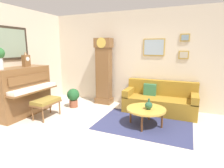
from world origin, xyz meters
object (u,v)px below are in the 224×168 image
Objects in this scene: couch at (160,101)px; mantel_clock at (26,60)px; coffee_table at (146,110)px; potted_plant at (73,97)px; grandfather_clock at (104,73)px; green_jug at (149,105)px; piano_bench at (46,102)px; piano at (22,91)px.

couch is 5.00× the size of mantel_clock.
potted_plant is (-2.27, 0.43, -0.05)m from coffee_table.
grandfather_clock is 3.62× the size of potted_plant.
green_jug is at bearing 6.00° from mantel_clock.
potted_plant reaches higher than coffee_table.
piano_bench is at bearing -11.38° from mantel_clock.
couch is at bearing -3.89° from grandfather_clock.
piano is 0.76× the size of couch.
coffee_table is at bearing 6.82° from mantel_clock.
grandfather_clock is 5.34× the size of mantel_clock.
mantel_clock reaches higher than couch.
coffee_table is 0.14m from green_jug.
piano reaches higher than green_jug.
grandfather_clock is 2.06m from coffee_table.
piano is at bearing -169.54° from coffee_table.
mantel_clock reaches higher than piano.
mantel_clock is (-3.12, -0.37, 1.05)m from coffee_table.
piano_bench is 0.34× the size of grandfather_clock.
potted_plant is at bearing 81.29° from piano_bench.
grandfather_clock is at bearing 64.26° from piano_bench.
mantel_clock reaches higher than piano_bench.
couch is (1.75, -0.12, -0.65)m from grandfather_clock.
grandfather_clock is (1.52, 1.73, 0.33)m from piano.
green_jug is at bearing -94.36° from couch.
piano is 1.36m from potted_plant.
piano reaches higher than piano_bench.
green_jug is (1.67, -1.19, -0.47)m from grandfather_clock.
coffee_table is 3.67× the size of green_jug.
couch is 7.92× the size of green_jug.
potted_plant is at bearing -165.93° from couch.
green_jug reaches higher than coffee_table.
couch is at bearing 23.31° from mantel_clock.
grandfather_clock is 1.17m from potted_plant.
mantel_clock reaches higher than green_jug.
green_jug is (0.06, -0.04, 0.12)m from coffee_table.
piano is 2.57× the size of potted_plant.
potted_plant is (0.86, 1.01, -0.31)m from piano.
piano reaches higher than potted_plant.
coffee_table is at bearing -35.67° from grandfather_clock.
grandfather_clock is at bearing 144.33° from coffee_table.
piano_bench is 1.84× the size of mantel_clock.
coffee_table is (-0.14, -1.03, 0.06)m from couch.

